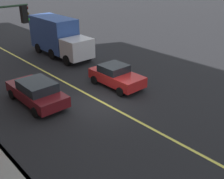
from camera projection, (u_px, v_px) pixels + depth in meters
ground at (101, 102)px, 16.64m from camera, size 200.00×200.00×0.00m
lane_stripe_center at (101, 102)px, 16.63m from camera, size 80.00×0.16×0.01m
car_maroon at (37, 92)px, 16.19m from camera, size 4.59×2.03×1.46m
car_red at (116, 76)px, 18.50m from camera, size 3.97×1.99×1.47m
truck_blue at (58, 36)px, 24.40m from camera, size 7.06×2.43×3.36m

